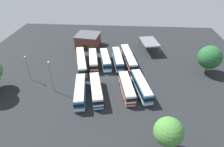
% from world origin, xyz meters
% --- Properties ---
extents(ground_plane, '(97.51, 97.51, 0.00)m').
position_xyz_m(ground_plane, '(0.00, 0.00, 0.00)').
color(ground_plane, black).
extents(bus_row0_slot0, '(13.22, 5.69, 3.63)m').
position_xyz_m(bus_row0_slot0, '(-6.52, -9.88, 1.92)').
color(bus_row0_slot0, teal).
rests_on(bus_row0_slot0, ground_plane).
extents(bus_row0_slot1, '(12.25, 4.93, 3.63)m').
position_xyz_m(bus_row0_slot1, '(-7.40, -5.85, 1.92)').
color(bus_row0_slot1, silver).
rests_on(bus_row0_slot1, ground_plane).
extents(bus_row0_slot3, '(12.70, 5.37, 3.63)m').
position_xyz_m(bus_row0_slot3, '(-8.93, 2.42, 1.92)').
color(bus_row0_slot3, silver).
rests_on(bus_row0_slot3, ground_plane).
extents(bus_row0_slot4, '(12.88, 4.66, 3.63)m').
position_xyz_m(bus_row0_slot4, '(-10.02, 6.57, 1.92)').
color(bus_row0_slot4, teal).
rests_on(bus_row0_slot4, ground_plane).
extents(bus_row1_slot0, '(16.06, 5.88, 3.63)m').
position_xyz_m(bus_row1_slot0, '(9.90, -6.33, 1.92)').
color(bus_row1_slot0, silver).
rests_on(bus_row1_slot0, ground_plane).
extents(bus_row1_slot1, '(13.33, 4.84, 3.63)m').
position_xyz_m(bus_row1_slot1, '(8.67, -2.60, 1.92)').
color(bus_row1_slot1, teal).
rests_on(bus_row1_slot1, ground_plane).
extents(bus_row1_slot2, '(12.20, 5.18, 3.63)m').
position_xyz_m(bus_row1_slot2, '(7.91, 1.62, 1.92)').
color(bus_row1_slot2, teal).
rests_on(bus_row1_slot2, ground_plane).
extents(bus_row1_slot3, '(12.31, 4.87, 3.63)m').
position_xyz_m(bus_row1_slot3, '(7.37, 5.74, 1.92)').
color(bus_row1_slot3, silver).
rests_on(bus_row1_slot3, ground_plane).
extents(bus_row1_slot4, '(16.00, 6.66, 3.63)m').
position_xyz_m(bus_row1_slot4, '(6.26, 9.64, 1.92)').
color(bus_row1_slot4, silver).
rests_on(bus_row1_slot4, ground_plane).
extents(depot_building, '(10.08, 10.28, 5.00)m').
position_xyz_m(depot_building, '(22.95, 10.30, 2.52)').
color(depot_building, brown).
rests_on(depot_building, ground_plane).
extents(maintenance_shelter, '(10.58, 7.64, 4.30)m').
position_xyz_m(maintenance_shelter, '(19.48, -14.22, 4.08)').
color(maintenance_shelter, slate).
rests_on(maintenance_shelter, ground_plane).
extents(lamp_post_by_building, '(0.56, 0.28, 9.59)m').
position_xyz_m(lamp_post_by_building, '(-8.09, 14.62, 5.21)').
color(lamp_post_by_building, slate).
rests_on(lamp_post_by_building, ground_plane).
extents(lamp_post_mid_lot, '(0.56, 0.28, 8.09)m').
position_xyz_m(lamp_post_mid_lot, '(-3.03, 23.64, 4.46)').
color(lamp_post_mid_lot, slate).
rests_on(lamp_post_mid_lot, ground_plane).
extents(tree_northwest, '(5.65, 5.65, 8.21)m').
position_xyz_m(tree_northwest, '(-25.09, -13.65, 5.37)').
color(tree_northwest, brown).
rests_on(tree_northwest, ground_plane).
extents(tree_south_edge, '(7.28, 7.28, 9.26)m').
position_xyz_m(tree_south_edge, '(5.16, -31.46, 5.61)').
color(tree_south_edge, brown).
rests_on(tree_south_edge, ground_plane).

